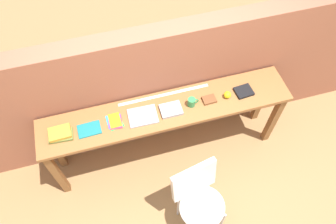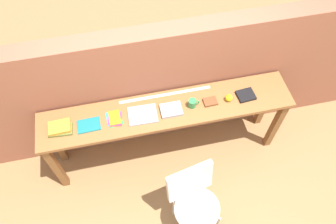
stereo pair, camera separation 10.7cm
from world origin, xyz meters
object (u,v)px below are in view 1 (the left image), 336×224
Objects in this scene: chair_white_moulded at (199,198)px; magazine_cycling at (89,129)px; mug at (192,102)px; book_stack_leftmost at (60,134)px; sports_ball_small at (227,95)px; book_repair_rightmost at (244,91)px; book_open_centre at (143,116)px; leather_journal_brown at (209,100)px; pamphlet_pile_colourful at (115,121)px.

magazine_cycling is (-0.84, 0.79, 0.36)m from chair_white_moulded.
book_stack_leftmost is at bearing -179.86° from mug.
book_repair_rightmost is at bearing 3.35° from sports_ball_small.
book_open_centre reaches higher than chair_white_moulded.
sports_ball_small reaches higher than leather_journal_brown.
book_open_centre is at bearing -3.37° from pamphlet_pile_colourful.
magazine_cycling is at bearing 178.75° from leather_journal_brown.
book_open_centre is at bearing 112.45° from chair_white_moulded.
book_stack_leftmost reaches higher than magazine_cycling.
magazine_cycling is 0.51m from book_open_centre.
book_stack_leftmost is 1.45m from leather_journal_brown.
pamphlet_pile_colourful is (-0.60, 0.81, 0.36)m from chair_white_moulded.
book_stack_leftmost is 0.83× the size of book_open_centre.
magazine_cycling is at bearing -179.84° from sports_ball_small.
sports_ball_small reaches higher than chair_white_moulded.
book_repair_rightmost reaches higher than pamphlet_pile_colourful.
book_open_centre is (-0.33, 0.79, 0.36)m from chair_white_moulded.
pamphlet_pile_colourful is 0.94m from leather_journal_brown.
sports_ball_small reaches higher than pamphlet_pile_colourful.
book_stack_leftmost is 1.22× the size of pamphlet_pile_colourful.
chair_white_moulded is 12.51× the size of sports_ball_small.
sports_ball_small reaches higher than magazine_cycling.
sports_ball_small is (0.53, 0.79, 0.39)m from chair_white_moulded.
chair_white_moulded is at bearing -65.54° from book_open_centre.
chair_white_moulded is 0.91m from mug.
book_stack_leftmost is 1.76× the size of leather_journal_brown.
chair_white_moulded is 1.21m from magazine_cycling.
book_stack_leftmost reaches higher than book_repair_rightmost.
book_stack_leftmost reaches higher than pamphlet_pile_colourful.
leather_journal_brown is 0.76× the size of book_repair_rightmost.
book_repair_rightmost reaches higher than book_open_centre.
chair_white_moulded is 6.86× the size of leather_journal_brown.
sports_ball_small is at bearing 178.80° from book_repair_rightmost.
chair_white_moulded is 1.07m from pamphlet_pile_colourful.
book_open_centre is 1.61× the size of book_repair_rightmost.
magazine_cycling is at bearing -179.37° from mug.
magazine_cycling is 1.93× the size of mug.
chair_white_moulded is 3.24× the size of book_open_centre.
leather_journal_brown is at bearing 176.68° from sports_ball_small.
mug is at bearing 2.50° from book_open_centre.
mug is (0.16, 0.80, 0.40)m from chair_white_moulded.
book_stack_leftmost is 1.63m from sports_ball_small.
book_repair_rightmost reaches higher than leather_journal_brown.
pamphlet_pile_colourful is 0.27m from book_open_centre.
book_repair_rightmost is (1.81, 0.01, -0.02)m from book_stack_leftmost.
sports_ball_small is (1.37, 0.00, 0.03)m from magazine_cycling.
pamphlet_pile_colourful is at bearing 179.11° from mug.
book_repair_rightmost reaches higher than magazine_cycling.
chair_white_moulded is at bearing -44.91° from magazine_cycling.
leather_journal_brown reaches higher than pamphlet_pile_colourful.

